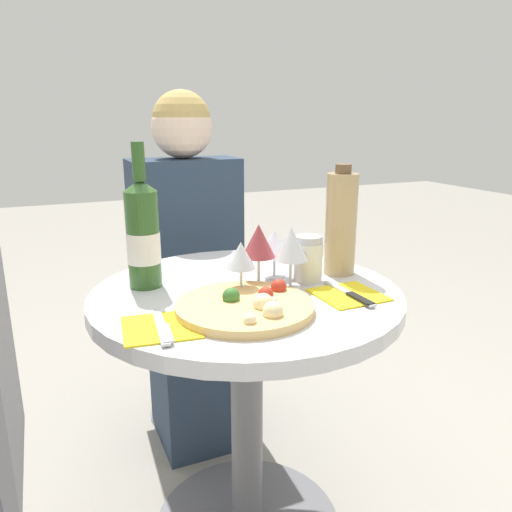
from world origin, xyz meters
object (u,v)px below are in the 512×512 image
at_px(seated_diner, 193,283).
at_px(tall_carafe, 341,223).
at_px(chair_behind_diner, 185,305).
at_px(pizza_large, 247,306).
at_px(wine_bottle, 143,235).
at_px(dining_table, 247,365).

distance_m(seated_diner, tall_carafe, 0.65).
height_order(chair_behind_diner, tall_carafe, tall_carafe).
height_order(seated_diner, pizza_large, seated_diner).
distance_m(pizza_large, wine_bottle, 0.33).
distance_m(pizza_large, tall_carafe, 0.39).
bearing_deg(wine_bottle, seated_diner, 60.18).
height_order(chair_behind_diner, pizza_large, chair_behind_diner).
distance_m(seated_diner, pizza_large, 0.71).
xyz_separation_m(dining_table, seated_diner, (0.02, 0.55, 0.05)).
xyz_separation_m(pizza_large, wine_bottle, (-0.17, 0.26, 0.12)).
distance_m(dining_table, pizza_large, 0.26).
bearing_deg(tall_carafe, chair_behind_diner, 111.85).
xyz_separation_m(seated_diner, wine_bottle, (-0.24, -0.42, 0.29)).
distance_m(dining_table, seated_diner, 0.55).
relative_size(dining_table, chair_behind_diner, 0.89).
bearing_deg(wine_bottle, pizza_large, -57.00).
xyz_separation_m(chair_behind_diner, wine_bottle, (-0.24, -0.55, 0.42)).
bearing_deg(chair_behind_diner, wine_bottle, 66.21).
height_order(dining_table, pizza_large, pizza_large).
distance_m(dining_table, tall_carafe, 0.45).
relative_size(dining_table, wine_bottle, 2.14).
bearing_deg(seated_diner, chair_behind_diner, -90.00).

